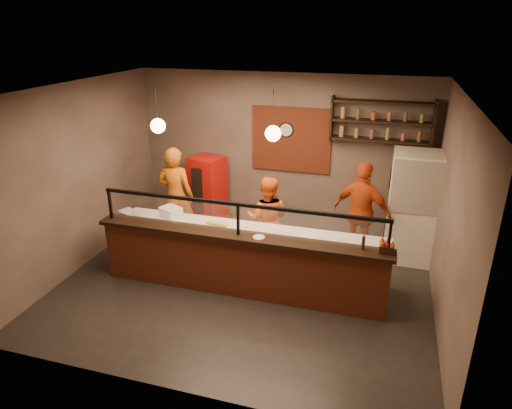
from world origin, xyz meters
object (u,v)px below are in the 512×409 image
(red_cooler, at_px, (208,191))
(pepper_mill, at_px, (363,243))
(pizza_dough, at_px, (307,240))
(condiment_caddy, at_px, (387,249))
(cook_mid, at_px, (267,219))
(wall_clock, at_px, (286,130))
(cook_right, at_px, (362,212))
(cook_left, at_px, (176,196))
(fridge, at_px, (412,207))

(red_cooler, xyz_separation_m, pepper_mill, (3.38, -2.40, 0.42))
(pizza_dough, xyz_separation_m, condiment_caddy, (1.20, -0.38, 0.21))
(cook_mid, distance_m, pepper_mill, 2.16)
(wall_clock, relative_size, cook_right, 0.16)
(red_cooler, distance_m, pepper_mill, 4.17)
(pizza_dough, bearing_deg, red_cooler, 141.08)
(cook_left, bearing_deg, pepper_mill, 156.97)
(fridge, xyz_separation_m, pepper_mill, (-0.73, -2.00, 0.15))
(red_cooler, bearing_deg, cook_right, 3.73)
(cook_right, bearing_deg, red_cooler, 7.84)
(cook_mid, relative_size, pizza_dough, 3.63)
(fridge, xyz_separation_m, pizza_dough, (-1.60, -1.62, -0.10))
(cook_left, height_order, fridge, fridge)
(wall_clock, bearing_deg, cook_right, -31.68)
(red_cooler, relative_size, pepper_mill, 7.28)
(cook_right, distance_m, pizza_dough, 1.52)
(condiment_caddy, bearing_deg, wall_clock, 127.66)
(cook_left, distance_m, cook_right, 3.53)
(cook_mid, height_order, red_cooler, cook_mid)
(pepper_mill, bearing_deg, cook_right, 94.14)
(fridge, bearing_deg, wall_clock, 165.09)
(cook_left, height_order, pepper_mill, cook_left)
(pizza_dough, bearing_deg, cook_left, 159.15)
(wall_clock, distance_m, cook_right, 2.27)
(wall_clock, relative_size, cook_left, 0.16)
(cook_left, distance_m, fridge, 4.41)
(cook_left, height_order, cook_right, cook_left)
(cook_mid, height_order, condiment_caddy, cook_mid)
(cook_left, distance_m, cook_mid, 1.92)
(wall_clock, distance_m, condiment_caddy, 3.57)
(cook_mid, xyz_separation_m, pizza_dough, (0.88, -0.84, 0.11))
(fridge, xyz_separation_m, condiment_caddy, (-0.40, -2.01, 0.11))
(fridge, bearing_deg, red_cooler, 175.42)
(red_cooler, height_order, pepper_mill, red_cooler)
(cook_left, bearing_deg, condiment_caddy, 158.51)
(condiment_caddy, bearing_deg, cook_right, 104.82)
(cook_mid, relative_size, fridge, 0.79)
(wall_clock, relative_size, cook_mid, 0.19)
(wall_clock, xyz_separation_m, pizza_dough, (0.90, -2.34, -1.19))
(condiment_caddy, bearing_deg, cook_left, 160.06)
(cook_right, xyz_separation_m, fridge, (0.85, 0.30, 0.08))
(cook_left, bearing_deg, cook_right, -177.29)
(cook_right, bearing_deg, pizza_dough, 80.64)
(cook_right, relative_size, pepper_mill, 9.04)
(fridge, distance_m, pepper_mill, 2.13)
(wall_clock, distance_m, cook_mid, 1.98)
(pepper_mill, bearing_deg, red_cooler, 144.57)
(red_cooler, bearing_deg, condiment_caddy, -17.05)
(wall_clock, distance_m, red_cooler, 2.12)
(pizza_dough, height_order, pepper_mill, pepper_mill)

